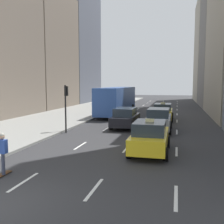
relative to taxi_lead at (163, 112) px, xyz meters
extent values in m
cube|color=gray|center=(-11.00, 6.91, -0.81)|extent=(8.00, 66.00, 0.15)
cube|color=white|center=(-4.20, -18.09, -0.87)|extent=(0.12, 2.00, 0.01)
cube|color=white|center=(-4.20, -12.09, -0.87)|extent=(0.12, 2.00, 0.01)
cube|color=white|center=(-4.20, -6.09, -0.87)|extent=(0.12, 2.00, 0.01)
cube|color=white|center=(-4.20, -0.09, -0.87)|extent=(0.12, 2.00, 0.01)
cube|color=white|center=(-4.20, 5.91, -0.87)|extent=(0.12, 2.00, 0.01)
cube|color=white|center=(-4.20, 11.91, -0.87)|extent=(0.12, 2.00, 0.01)
cube|color=white|center=(-4.20, 17.91, -0.87)|extent=(0.12, 2.00, 0.01)
cube|color=white|center=(-4.20, 23.91, -0.87)|extent=(0.12, 2.00, 0.01)
cube|color=white|center=(-4.20, 29.91, -0.87)|extent=(0.12, 2.00, 0.01)
cube|color=white|center=(-1.40, -18.09, -0.87)|extent=(0.12, 2.00, 0.01)
cube|color=white|center=(-1.40, -12.09, -0.87)|extent=(0.12, 2.00, 0.01)
cube|color=white|center=(-1.40, -6.09, -0.87)|extent=(0.12, 2.00, 0.01)
cube|color=white|center=(-1.40, -0.09, -0.87)|extent=(0.12, 2.00, 0.01)
cube|color=white|center=(-1.40, 5.91, -0.87)|extent=(0.12, 2.00, 0.01)
cube|color=white|center=(-1.40, 11.91, -0.87)|extent=(0.12, 2.00, 0.01)
cube|color=white|center=(-1.40, 17.91, -0.87)|extent=(0.12, 2.00, 0.01)
cube|color=white|center=(-1.40, 23.91, -0.87)|extent=(0.12, 2.00, 0.01)
cube|color=white|center=(-1.40, 29.91, -0.87)|extent=(0.12, 2.00, 0.01)
cube|color=white|center=(1.40, -18.09, -0.87)|extent=(0.12, 2.00, 0.01)
cube|color=white|center=(1.40, -12.09, -0.87)|extent=(0.12, 2.00, 0.01)
cube|color=white|center=(1.40, -6.09, -0.87)|extent=(0.12, 2.00, 0.01)
cube|color=white|center=(1.40, -0.09, -0.87)|extent=(0.12, 2.00, 0.01)
cube|color=white|center=(1.40, 5.91, -0.87)|extent=(0.12, 2.00, 0.01)
cube|color=white|center=(1.40, 11.91, -0.87)|extent=(0.12, 2.00, 0.01)
cube|color=white|center=(1.40, 17.91, -0.87)|extent=(0.12, 2.00, 0.01)
cube|color=white|center=(1.40, 23.91, -0.87)|extent=(0.12, 2.00, 0.01)
cube|color=white|center=(1.40, 29.91, -0.87)|extent=(0.12, 2.00, 0.01)
cube|color=gray|center=(-18.00, 10.06, 7.76)|extent=(6.00, 11.67, 17.29)
cube|color=slate|center=(-18.00, 22.68, 12.23)|extent=(6.00, 13.05, 26.22)
cube|color=slate|center=(8.00, 18.88, 13.73)|extent=(6.00, 11.69, 29.22)
cube|color=#A89E89|center=(8.00, 32.95, 9.77)|extent=(6.00, 15.23, 21.30)
cube|color=yellow|center=(0.00, 0.07, -0.17)|extent=(1.80, 4.40, 0.76)
cube|color=#28333D|center=(0.00, -0.19, 0.53)|extent=(1.58, 2.29, 0.64)
cube|color=#F2E599|center=(0.00, -0.19, 0.92)|extent=(0.44, 0.20, 0.14)
cylinder|color=black|center=(-0.90, 1.43, -0.55)|extent=(0.22, 0.66, 0.66)
cylinder|color=black|center=(0.90, 1.43, -0.55)|extent=(0.22, 0.66, 0.66)
cylinder|color=black|center=(-0.90, -1.29, -0.55)|extent=(0.22, 0.66, 0.66)
cylinder|color=black|center=(0.90, -1.29, -0.55)|extent=(0.22, 0.66, 0.66)
cube|color=yellow|center=(0.00, -12.66, -0.17)|extent=(1.80, 4.40, 0.76)
cube|color=#28333D|center=(0.00, -12.93, 0.53)|extent=(1.58, 2.29, 0.64)
cube|color=#F2E599|center=(0.00, -12.93, 0.92)|extent=(0.44, 0.20, 0.14)
cylinder|color=black|center=(-0.90, -11.30, -0.55)|extent=(0.22, 0.66, 0.66)
cylinder|color=black|center=(0.90, -11.30, -0.55)|extent=(0.22, 0.66, 0.66)
cylinder|color=black|center=(-0.90, -14.03, -0.55)|extent=(0.22, 0.66, 0.66)
cylinder|color=black|center=(0.90, -14.03, -0.55)|extent=(0.22, 0.66, 0.66)
cube|color=black|center=(-2.80, -5.07, -0.19)|extent=(1.80, 4.68, 0.73)
cube|color=#28333D|center=(-2.80, -5.35, 0.50)|extent=(1.58, 2.43, 0.64)
cylinder|color=black|center=(-3.70, -3.62, -0.55)|extent=(0.22, 0.66, 0.66)
cylinder|color=black|center=(-1.90, -3.62, -0.55)|extent=(0.22, 0.66, 0.66)
cylinder|color=black|center=(-3.70, -6.52, -0.55)|extent=(0.22, 0.66, 0.66)
cylinder|color=black|center=(-1.90, -6.52, -0.55)|extent=(0.22, 0.66, 0.66)
cube|color=#9EA0A5|center=(0.00, -6.04, -0.13)|extent=(1.80, 4.51, 0.84)
cube|color=#28333D|center=(0.00, -6.31, 0.61)|extent=(1.58, 2.34, 0.64)
cylinder|color=black|center=(-0.90, -4.64, -0.55)|extent=(0.22, 0.66, 0.66)
cylinder|color=black|center=(0.90, -4.64, -0.55)|extent=(0.22, 0.66, 0.66)
cylinder|color=black|center=(-0.90, -7.44, -0.55)|extent=(0.22, 0.66, 0.66)
cylinder|color=black|center=(0.90, -7.44, -0.55)|extent=(0.22, 0.66, 0.66)
cube|color=#2D519E|center=(-5.60, 3.89, 0.92)|extent=(2.50, 11.60, 2.90)
cube|color=#28333D|center=(-5.60, 9.64, 1.27)|extent=(2.30, 0.12, 1.40)
cube|color=#28333D|center=(-6.81, 3.89, 1.27)|extent=(0.08, 9.86, 1.10)
cube|color=yellow|center=(-5.60, 9.64, 2.17)|extent=(1.50, 0.10, 0.36)
cylinder|color=black|center=(-6.85, 7.49, -0.38)|extent=(0.30, 1.00, 1.00)
cylinder|color=black|center=(-4.35, 7.49, -0.38)|extent=(0.30, 1.00, 1.00)
cylinder|color=black|center=(-6.85, 0.70, -0.38)|extent=(0.30, 1.00, 1.00)
cylinder|color=black|center=(-4.35, 0.70, -0.38)|extent=(0.30, 1.00, 1.00)
cube|color=brown|center=(-5.42, -17.60, -0.83)|extent=(0.24, 0.80, 0.03)
cylinder|color=black|center=(-5.42, -17.32, -0.86)|extent=(0.18, 0.05, 0.05)
cylinder|color=#383D51|center=(-5.51, -17.48, -0.40)|extent=(0.14, 0.14, 0.84)
cylinder|color=#383D51|center=(-5.33, -17.72, -0.40)|extent=(0.14, 0.14, 0.84)
cube|color=#2D4CA5|center=(-5.42, -17.60, 0.30)|extent=(0.36, 0.22, 0.56)
sphere|color=tan|center=(-5.42, -17.60, 0.70)|extent=(0.22, 0.22, 0.22)
sphere|color=#B2AD9E|center=(-5.42, -17.60, 0.76)|extent=(0.20, 0.20, 0.20)
cylinder|color=black|center=(-6.75, -8.44, 0.92)|extent=(0.12, 0.12, 3.60)
cube|color=black|center=(-6.75, -8.26, 2.27)|extent=(0.24, 0.20, 0.72)
sphere|color=red|center=(-6.75, -8.15, 2.50)|extent=(0.14, 0.14, 0.14)
sphere|color=#4C3F14|center=(-6.75, -8.15, 2.27)|extent=(0.14, 0.14, 0.14)
sphere|color=#198C2D|center=(-6.75, -8.15, 2.04)|extent=(0.14, 0.14, 0.14)
camera|label=1|loc=(1.35, -26.55, 2.82)|focal=42.00mm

